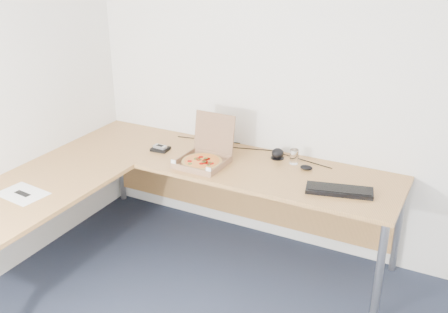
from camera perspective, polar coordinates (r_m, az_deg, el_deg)
The scene contains 11 objects.
room_shell at distance 2.24m, azimuth -4.82°, elevation -3.43°, with size 3.50×3.50×2.50m, color white, non-canonical shape.
desk at distance 3.62m, azimuth -7.51°, elevation -2.36°, with size 2.50×2.20×0.73m.
pizza_box at distance 3.72m, azimuth -2.25°, elevation -0.27°, with size 0.32×0.37×0.33m.
drinking_glass at distance 3.76m, azimuth 7.58°, elevation -0.01°, with size 0.06×0.06×0.11m, color silver.
keyboard at distance 3.41m, azimuth 12.35°, elevation -3.61°, with size 0.42×0.15×0.03m, color black.
mouse at distance 3.69m, azimuth 8.88°, elevation -1.18°, with size 0.09×0.06×0.03m, color black.
wallet at distance 3.99m, azimuth -6.88°, elevation 0.81°, with size 0.13×0.11×0.02m, color black.
phone at distance 3.98m, azimuth -6.92°, elevation 1.06°, with size 0.10×0.05×0.02m, color #B2B5BA.
paper_sheet at distance 3.56m, azimuth -20.95°, elevation -3.77°, with size 0.30×0.21×0.00m, color white.
dome_speaker at distance 3.84m, azimuth 5.81°, elevation 0.39°, with size 0.10×0.10×0.08m, color black.
cable_bundle at distance 4.00m, azimuth 2.71°, elevation 0.85°, with size 0.62×0.04×0.01m, color black, non-canonical shape.
Camera 1 is at (1.08, -1.69, 2.25)m, focal length 42.31 mm.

